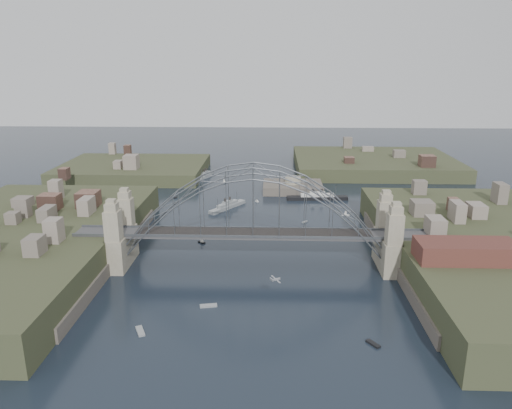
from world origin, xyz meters
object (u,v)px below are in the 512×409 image
object	(u,v)px
bridge	(253,217)
naval_cruiser_near	(228,206)
ocean_liner	(317,197)
wharf_shed	(466,251)
fort_island	(293,192)
naval_cruiser_far	(205,176)

from	to	relation	value
bridge	naval_cruiser_near	bearing A→B (deg)	102.62
naval_cruiser_near	ocean_liner	distance (m)	32.95
wharf_shed	ocean_liner	xyz separation A→B (m)	(-23.72, 72.58, -9.18)
fort_island	naval_cruiser_near	bearing A→B (deg)	-133.94
naval_cruiser_near	naval_cruiser_far	bearing A→B (deg)	106.74
bridge	naval_cruiser_far	distance (m)	94.64
bridge	fort_island	xyz separation A→B (m)	(12.00, 70.00, -12.66)
fort_island	ocean_liner	size ratio (longest dim) A/B	1.02
fort_island	wharf_shed	size ratio (longest dim) A/B	1.10
wharf_shed	ocean_liner	distance (m)	76.90
fort_island	naval_cruiser_far	bearing A→B (deg)	149.70
bridge	ocean_liner	world-z (taller)	bridge
bridge	fort_island	world-z (taller)	bridge
naval_cruiser_near	ocean_liner	bearing A→B (deg)	21.13
bridge	wharf_shed	bearing A→B (deg)	-17.65
fort_island	ocean_liner	distance (m)	14.16
ocean_liner	bridge	bearing A→B (deg)	-109.10
bridge	ocean_liner	xyz separation A→B (m)	(20.28, 58.58, -11.51)
fort_island	naval_cruiser_near	size ratio (longest dim) A/B	1.43
naval_cruiser_far	ocean_liner	bearing A→B (deg)	-36.27
naval_cruiser_near	fort_island	bearing A→B (deg)	46.06
fort_island	wharf_shed	bearing A→B (deg)	-69.15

